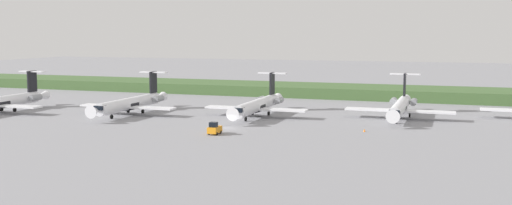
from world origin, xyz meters
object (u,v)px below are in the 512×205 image
at_px(baggage_tug, 214,129).
at_px(regional_jet_nearest, 2,101).
at_px(regional_jet_third, 258,105).
at_px(regional_jet_fourth, 400,106).
at_px(regional_jet_second, 131,103).
at_px(safety_cone_front_marker, 364,130).

bearing_deg(baggage_tug, regional_jet_nearest, 168.96).
distance_m(regional_jet_nearest, regional_jet_third, 59.36).
relative_size(regional_jet_third, baggage_tug, 9.69).
bearing_deg(regional_jet_third, regional_jet_nearest, -167.01).
distance_m(regional_jet_nearest, baggage_tug, 58.94).
height_order(regional_jet_nearest, regional_jet_fourth, same).
height_order(regional_jet_third, regional_jet_fourth, same).
bearing_deg(regional_jet_second, safety_cone_front_marker, -7.51).
bearing_deg(regional_jet_third, regional_jet_second, -167.83).
bearing_deg(baggage_tug, regional_jet_second, 146.69).
bearing_deg(regional_jet_second, regional_jet_nearest, -166.23).
relative_size(regional_jet_nearest, baggage_tug, 9.69).
height_order(regional_jet_second, baggage_tug, regional_jet_second).
distance_m(regional_jet_nearest, regional_jet_fourth, 90.06).
height_order(regional_jet_second, regional_jet_fourth, same).
distance_m(regional_jet_third, safety_cone_front_marker, 28.57).
relative_size(regional_jet_nearest, safety_cone_front_marker, 56.36).
distance_m(regional_jet_nearest, safety_cone_front_marker, 83.14).
distance_m(regional_jet_fourth, safety_cone_front_marker, 20.67).
height_order(regional_jet_nearest, regional_jet_second, same).
xyz_separation_m(regional_jet_third, safety_cone_front_marker, (25.27, -13.14, -2.26)).
distance_m(regional_jet_second, regional_jet_third, 28.87).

